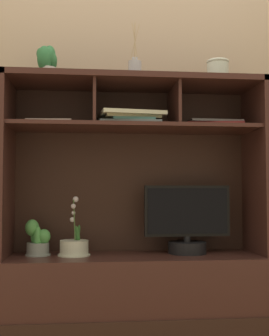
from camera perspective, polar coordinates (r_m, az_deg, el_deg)
name	(u,v)px	position (r m, az deg, el deg)	size (l,w,h in m)	color
back_wall	(130,92)	(2.68, -0.58, 9.74)	(6.00, 0.02, 2.80)	tan
media_console	(134,264)	(2.40, -0.02, -12.25)	(1.42, 0.49, 1.41)	#3F211C
tv_monitor	(187,225)	(2.43, 6.77, -7.26)	(0.46, 0.20, 0.37)	black
potted_orchid	(74,247)	(2.37, -7.74, -9.99)	(0.17, 0.17, 0.31)	beige
potted_fern	(38,241)	(2.40, -12.34, -9.08)	(0.13, 0.13, 0.19)	gray
magazine_stack_left	(131,119)	(2.37, -0.51, 6.28)	(0.36, 0.29, 0.06)	slate
magazine_stack_centre	(213,125)	(2.51, 10.02, 5.49)	(0.33, 0.22, 0.04)	slate
magazine_stack_right	(50,123)	(2.41, -10.73, 5.65)	(0.25, 0.20, 0.02)	#3D6D62
diffuser_bottle	(135,69)	(2.43, 0.05, 12.53)	(0.07, 0.07, 0.31)	#B4B3B8
potted_succulent	(47,60)	(2.43, -11.18, 13.41)	(0.11, 0.11, 0.17)	silver
ceramic_vase	(218,71)	(2.53, 10.65, 12.13)	(0.12, 0.12, 0.12)	silver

